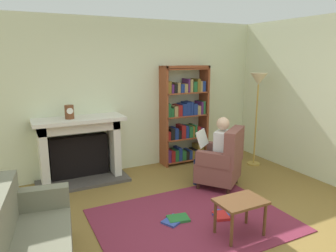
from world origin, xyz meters
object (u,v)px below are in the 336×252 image
object	(u,v)px
fireplace	(80,147)
side_table	(240,206)
mantel_clock	(69,112)
armchair_reading	(223,162)
seated_reader	(216,149)
bookshelf	(184,117)
floor_lamp	(258,88)

from	to	relation	value
fireplace	side_table	bearing A→B (deg)	-62.78
mantel_clock	armchair_reading	distance (m)	2.54
fireplace	seated_reader	xyz separation A→B (m)	(1.88, -1.21, 0.04)
bookshelf	side_table	world-z (taller)	bookshelf
side_table	fireplace	bearing A→B (deg)	117.22
bookshelf	armchair_reading	xyz separation A→B (m)	(-0.06, -1.34, -0.49)
armchair_reading	floor_lamp	distance (m)	1.71
mantel_clock	floor_lamp	size ratio (longest dim) A/B	0.12
mantel_clock	side_table	xyz separation A→B (m)	(1.44, -2.43, -0.83)
bookshelf	mantel_clock	bearing A→B (deg)	-176.41
side_table	floor_lamp	world-z (taller)	floor_lamp
mantel_clock	seated_reader	distance (m)	2.38
armchair_reading	seated_reader	distance (m)	0.23
fireplace	seated_reader	bearing A→B (deg)	-32.77
armchair_reading	seated_reader	xyz separation A→B (m)	(-0.07, 0.09, 0.20)
mantel_clock	floor_lamp	xyz separation A→B (m)	(3.29, -0.60, 0.29)
seated_reader	side_table	world-z (taller)	seated_reader
armchair_reading	side_table	xyz separation A→B (m)	(-0.65, -1.22, -0.05)
bookshelf	floor_lamp	size ratio (longest dim) A/B	1.07
armchair_reading	side_table	world-z (taller)	armchair_reading
fireplace	seated_reader	size ratio (longest dim) A/B	1.29
armchair_reading	side_table	size ratio (longest dim) A/B	1.73
seated_reader	bookshelf	bearing A→B (deg)	-133.64
mantel_clock	bookshelf	distance (m)	2.18
mantel_clock	side_table	bearing A→B (deg)	-59.23
fireplace	bookshelf	bearing A→B (deg)	0.97
fireplace	armchair_reading	xyz separation A→B (m)	(1.95, -1.30, -0.15)
seated_reader	side_table	size ratio (longest dim) A/B	2.04
armchair_reading	side_table	bearing A→B (deg)	24.42
armchair_reading	seated_reader	size ratio (longest dim) A/B	0.85
fireplace	side_table	world-z (taller)	fireplace
mantel_clock	side_table	distance (m)	2.94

